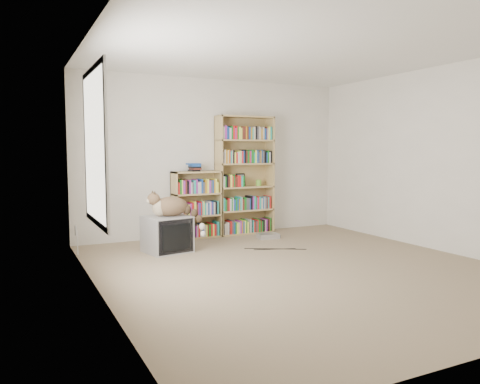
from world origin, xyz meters
name	(u,v)px	position (x,y,z in m)	size (l,w,h in m)	color
floor	(300,268)	(0.00, 0.00, 0.00)	(4.50, 5.00, 0.01)	gray
wall_back	(215,158)	(0.00, 2.50, 1.25)	(4.50, 0.02, 2.50)	white
wall_left	(98,163)	(-2.25, 0.00, 1.25)	(0.02, 5.00, 2.50)	white
wall_right	(441,159)	(2.25, 0.00, 1.25)	(0.02, 5.00, 2.50)	white
ceiling	(303,48)	(0.00, 0.00, 2.50)	(4.50, 5.00, 0.02)	white
window	(95,147)	(-2.24, 0.20, 1.40)	(0.02, 1.22, 1.52)	white
crt_tv	(167,234)	(-1.11, 1.55, 0.24)	(0.65, 0.60, 0.49)	#98989A
cat	(175,209)	(-1.02, 1.49, 0.58)	(0.71, 0.52, 0.58)	#3B2918
bookcase_tall	(244,178)	(0.46, 2.36, 0.91)	(0.96, 0.30, 1.92)	#A78753
bookcase_short	(196,207)	(-0.38, 2.36, 0.48)	(0.76, 0.30, 1.04)	#A78753
book_stack	(194,167)	(-0.42, 2.33, 1.11)	(0.18, 0.23, 0.13)	red
green_mug	(258,183)	(0.71, 2.34, 0.83)	(0.09, 0.09, 0.10)	#73B935
framed_print	(241,180)	(0.43, 2.44, 0.89)	(0.16, 0.01, 0.21)	black
dvd_player	(268,236)	(0.59, 1.80, 0.04)	(0.32, 0.23, 0.07)	#B5B6BB
wall_outlet	(76,231)	(-2.24, 1.90, 0.32)	(0.01, 0.08, 0.13)	silver
floor_cables	(234,249)	(-0.23, 1.29, 0.00)	(1.20, 0.70, 0.01)	black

